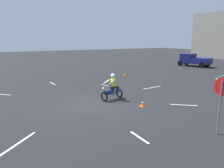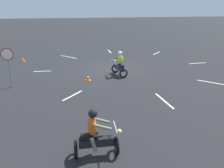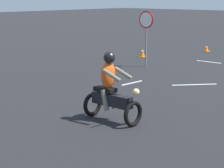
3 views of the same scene
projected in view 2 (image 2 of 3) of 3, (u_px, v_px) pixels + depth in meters
ground_plane at (111, 69)px, 16.14m from camera, size 120.00×120.00×0.00m
motorcycle_rider_foreground at (120, 65)px, 14.58m from camera, size 0.95×1.56×1.66m
motorcycle_rider_background at (95, 136)px, 6.78m from camera, size 1.52×0.70×1.66m
stop_sign at (8, 60)px, 12.17m from camera, size 0.70×0.08×2.30m
traffic_cone_mid_center at (88, 78)px, 13.73m from camera, size 0.32×0.32×0.34m
traffic_cone_mid_left at (23, 59)px, 18.27m from camera, size 0.32×0.32×0.34m
lane_stripe_e at (42, 71)px, 15.67m from camera, size 1.22×0.13×0.01m
lane_stripe_ne at (73, 96)px, 11.56m from camera, size 1.07×1.24×0.01m
lane_stripe_n at (164, 101)px, 10.96m from camera, size 0.28×1.89×0.01m
lane_stripe_nw at (213, 83)px, 13.43m from camera, size 1.42×1.28×0.01m
lane_stripe_w at (198, 63)px, 17.76m from camera, size 1.50×0.18×0.01m
lane_stripe_sw at (157, 53)px, 21.30m from camera, size 1.20×1.30×0.01m
lane_stripe_s at (110, 51)px, 22.09m from camera, size 0.17×1.56×0.01m
lane_stripe_se at (69, 57)px, 19.83m from camera, size 1.48×1.49×0.01m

